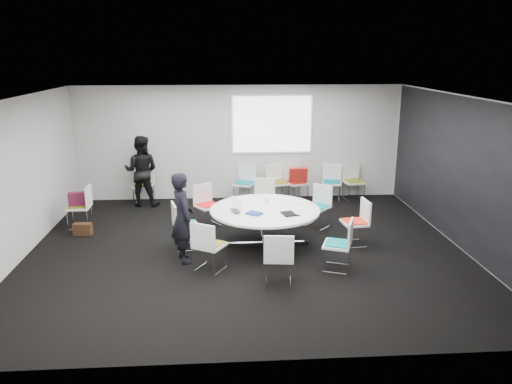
{
  "coord_description": "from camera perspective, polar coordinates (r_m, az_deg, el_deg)",
  "views": [
    {
      "loc": [
        -0.41,
        -8.66,
        3.54
      ],
      "look_at": [
        0.2,
        0.4,
        1.0
      ],
      "focal_mm": 35.0,
      "sensor_mm": 36.0,
      "label": 1
    }
  ],
  "objects": [
    {
      "name": "chair_back_a",
      "position": [
        12.27,
        -1.31,
        0.2
      ],
      "size": [
        0.6,
        0.59,
        0.88
      ],
      "rotation": [
        0.0,
        0.0,
        2.73
      ],
      "color": "silver",
      "rests_on": "ground"
    },
    {
      "name": "papers_right",
      "position": [
        9.63,
        4.58,
        -1.37
      ],
      "size": [
        0.36,
        0.32,
        0.0
      ],
      "primitive_type": "cube",
      "rotation": [
        0.0,
        0.0,
        0.44
      ],
      "color": "silver",
      "rests_on": "conference_table"
    },
    {
      "name": "chair_back_e",
      "position": [
        12.68,
        11.04,
        0.42
      ],
      "size": [
        0.53,
        0.52,
        0.88
      ],
      "rotation": [
        0.0,
        0.0,
        3.31
      ],
      "color": "silver",
      "rests_on": "ground"
    },
    {
      "name": "brown_bag",
      "position": [
        10.64,
        -19.19,
        -4.03
      ],
      "size": [
        0.37,
        0.19,
        0.24
      ],
      "primitive_type": "cube",
      "rotation": [
        0.0,
        0.0,
        -0.09
      ],
      "color": "#361F11",
      "rests_on": "ground"
    },
    {
      "name": "person_back",
      "position": [
        12.12,
        -12.97,
        2.36
      ],
      "size": [
        0.89,
        0.73,
        1.68
      ],
      "primitive_type": "imported",
      "rotation": [
        0.0,
        0.0,
        3.03
      ],
      "color": "black",
      "rests_on": "ground"
    },
    {
      "name": "notebook_black",
      "position": [
        9.01,
        3.75,
        -2.5
      ],
      "size": [
        0.28,
        0.34,
        0.02
      ],
      "primitive_type": "cube",
      "rotation": [
        0.0,
        0.0,
        0.24
      ],
      "color": "black",
      "rests_on": "conference_table"
    },
    {
      "name": "chair_ring_e",
      "position": [
        9.43,
        -8.06,
        -4.79
      ],
      "size": [
        0.54,
        0.55,
        0.88
      ],
      "rotation": [
        0.0,
        0.0,
        4.95
      ],
      "color": "silver",
      "rests_on": "ground"
    },
    {
      "name": "maroon_bag",
      "position": [
        10.97,
        -19.63,
        -0.74
      ],
      "size": [
        0.42,
        0.21,
        0.28
      ],
      "primitive_type": "cube",
      "rotation": [
        0.0,
        0.0,
        0.19
      ],
      "color": "#54162D",
      "rests_on": "chair_spare_left"
    },
    {
      "name": "room_shell",
      "position": [
        8.93,
        -0.5,
        1.77
      ],
      "size": [
        8.08,
        7.08,
        2.88
      ],
      "color": "black",
      "rests_on": "ground"
    },
    {
      "name": "chair_ring_h",
      "position": [
        8.55,
        9.31,
        -7.01
      ],
      "size": [
        0.58,
        0.59,
        0.88
      ],
      "rotation": [
        0.0,
        0.0,
        7.48
      ],
      "color": "silver",
      "rests_on": "ground"
    },
    {
      "name": "chair_ring_b",
      "position": [
        10.52,
        7.0,
        -2.57
      ],
      "size": [
        0.64,
        0.64,
        0.88
      ],
      "rotation": [
        0.0,
        0.0,
        2.39
      ],
      "color": "silver",
      "rests_on": "ground"
    },
    {
      "name": "cup",
      "position": [
        9.69,
        1.24,
        -0.95
      ],
      "size": [
        0.08,
        0.08,
        0.09
      ],
      "primitive_type": "cylinder",
      "color": "white",
      "rests_on": "conference_table"
    },
    {
      "name": "chair_ring_d",
      "position": [
        10.56,
        -5.51,
        -2.45
      ],
      "size": [
        0.63,
        0.63,
        0.88
      ],
      "rotation": [
        0.0,
        0.0,
        3.74
      ],
      "color": "silver",
      "rests_on": "ground"
    },
    {
      "name": "laptop_lid",
      "position": [
        9.21,
        -2.24,
        -1.3
      ],
      "size": [
        0.16,
        0.27,
        0.22
      ],
      "primitive_type": "cube",
      "rotation": [
        0.0,
        0.0,
        2.1
      ],
      "color": "silver",
      "rests_on": "conference_table"
    },
    {
      "name": "chair_spare_left",
      "position": [
        11.06,
        -19.39,
        -2.45
      ],
      "size": [
        0.45,
        0.47,
        0.88
      ],
      "rotation": [
        0.0,
        0.0,
        1.58
      ],
      "color": "silver",
      "rests_on": "ground"
    },
    {
      "name": "red_jacket",
      "position": [
        12.07,
        4.85,
        1.97
      ],
      "size": [
        0.45,
        0.19,
        0.36
      ],
      "primitive_type": "cube",
      "rotation": [
        0.17,
        0.0,
        0.06
      ],
      "color": "#9E1C13",
      "rests_on": "chair_back_c"
    },
    {
      "name": "chair_back_c",
      "position": [
        12.39,
        4.62,
        0.31
      ],
      "size": [
        0.6,
        0.59,
        0.88
      ],
      "rotation": [
        0.0,
        0.0,
        3.53
      ],
      "color": "silver",
      "rests_on": "ground"
    },
    {
      "name": "phone",
      "position": [
        8.96,
        4.6,
        -2.66
      ],
      "size": [
        0.15,
        0.09,
        0.01
      ],
      "primitive_type": "cube",
      "rotation": [
        0.0,
        0.0,
        -0.16
      ],
      "color": "black",
      "rests_on": "conference_table"
    },
    {
      "name": "chair_ring_g",
      "position": [
        7.95,
        2.59,
        -8.61
      ],
      "size": [
        0.51,
        0.5,
        0.88
      ],
      "rotation": [
        0.0,
        0.0,
        6.17
      ],
      "color": "silver",
      "rests_on": "ground"
    },
    {
      "name": "chair_ring_a",
      "position": [
        9.68,
        11.22,
        -4.39
      ],
      "size": [
        0.49,
        0.51,
        0.88
      ],
      "rotation": [
        0.0,
        0.0,
        1.68
      ],
      "color": "silver",
      "rests_on": "ground"
    },
    {
      "name": "chair_back_b",
      "position": [
        12.33,
        2.46,
        0.27
      ],
      "size": [
        0.56,
        0.55,
        0.88
      ],
      "rotation": [
        0.0,
        0.0,
        3.41
      ],
      "color": "silver",
      "rests_on": "ground"
    },
    {
      "name": "papers_front",
      "position": [
        9.3,
        5.78,
        -2.01
      ],
      "size": [
        0.36,
        0.31,
        0.0
      ],
      "primitive_type": "cube",
      "rotation": [
        0.0,
        0.0,
        -0.38
      ],
      "color": "white",
      "rests_on": "conference_table"
    },
    {
      "name": "conference_table",
      "position": [
        9.37,
        1.01,
        -3.17
      ],
      "size": [
        2.05,
        2.05,
        0.73
      ],
      "color": "silver",
      "rests_on": "ground"
    },
    {
      "name": "chair_ring_f",
      "position": [
        8.45,
        -5.33,
        -7.17
      ],
      "size": [
        0.62,
        0.62,
        0.88
      ],
      "rotation": [
        0.0,
        0.0,
        5.75
      ],
      "color": "silver",
      "rests_on": "ground"
    },
    {
      "name": "tablet_folio",
      "position": [
        9.01,
        -0.2,
        -2.46
      ],
      "size": [
        0.33,
        0.32,
        0.03
      ],
      "primitive_type": "cube",
      "rotation": [
        0.0,
        0.0,
        -0.68
      ],
      "color": "navy",
      "rests_on": "conference_table"
    },
    {
      "name": "laptop",
      "position": [
        9.15,
        -2.1,
        -2.17
      ],
      "size": [
        0.27,
        0.35,
        0.02
      ],
      "primitive_type": "imported",
      "rotation": [
        0.0,
        0.0,
        1.82
      ],
      "color": "#333338",
      "rests_on": "conference_table"
    },
    {
      "name": "chair_back_d",
      "position": [
        12.51,
        8.62,
        0.32
      ],
      "size": [
        0.54,
        0.53,
        0.88
      ],
      "rotation": [
        0.0,
        0.0,
        2.94
      ],
      "color": "silver",
      "rests_on": "ground"
    },
    {
      "name": "chair_person_back",
      "position": [
        12.41,
        -12.69,
        -0.01
      ],
      "size": [
        0.49,
        0.48,
        0.88
      ],
      "rotation": [
        0.0,
        0.0,
        3.07
      ],
      "color": "silver",
      "rests_on": "ground"
    },
    {
      "name": "projection_screen",
      "position": [
        12.29,
        1.84,
        7.72
      ],
      "size": [
        1.9,
        0.03,
        1.35
      ],
      "primitive_type": "cube",
      "color": "white",
      "rests_on": "room_shell"
    },
    {
      "name": "person_main",
      "position": [
        8.7,
        -8.39,
        -2.91
      ],
      "size": [
        0.54,
        0.67,
        1.59
      ],
      "primitive_type": "imported",
      "rotation": [
        0.0,
        0.0,
        1.89
      ],
      "color": "black",
      "rests_on": "ground"
    },
    {
      "name": "chair_ring_c",
      "position": [
        10.95,
        0.85,
        -1.71
      ],
      "size": [
        0.55,
        0.54,
        0.88
      ],
      "rotation": [
        0.0,
        0.0,
        2.92
      ],
      "color": "silver",
      "rests_on": "ground"
    }
  ]
}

